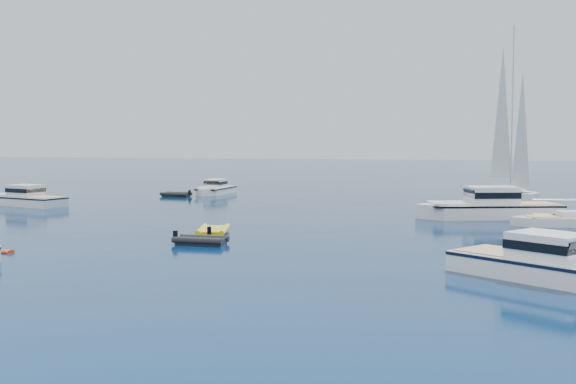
# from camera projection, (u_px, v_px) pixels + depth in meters

# --- Properties ---
(ground) EXTENTS (400.00, 400.00, 0.00)m
(ground) POSITION_uv_depth(u_px,v_px,m) (190.00, 312.00, 25.09)
(ground) COLOR navy
(ground) RESTS_ON ground
(motor_cruiser_right) EXTENTS (9.89, 8.37, 2.63)m
(motor_cruiser_right) POSITION_uv_depth(u_px,v_px,m) (552.00, 281.00, 30.55)
(motor_cruiser_right) COLOR white
(motor_cruiser_right) RESTS_ON ground
(motor_cruiser_centre) EXTENTS (12.49, 7.05, 3.13)m
(motor_cruiser_centre) POSITION_uv_depth(u_px,v_px,m) (488.00, 218.00, 55.20)
(motor_cruiser_centre) COLOR silver
(motor_cruiser_centre) RESTS_ON ground
(motor_cruiser_far_l) EXTENTS (9.86, 5.36, 2.47)m
(motor_cruiser_far_l) POSITION_uv_depth(u_px,v_px,m) (25.00, 206.00, 65.74)
(motor_cruiser_far_l) COLOR silver
(motor_cruiser_far_l) RESTS_ON ground
(motor_cruiser_horizon) EXTENTS (2.76, 8.14, 2.11)m
(motor_cruiser_horizon) POSITION_uv_depth(u_px,v_px,m) (215.00, 194.00, 79.98)
(motor_cruiser_horizon) COLOR white
(motor_cruiser_horizon) RESTS_ON ground
(sailboat_centre) EXTENTS (9.77, 4.70, 13.89)m
(sailboat_centre) POSITION_uv_depth(u_px,v_px,m) (574.00, 226.00, 50.37)
(sailboat_centre) COLOR silver
(sailboat_centre) RESTS_ON ground
(sailboat_sails_r) EXTENTS (7.85, 12.76, 18.34)m
(sailboat_sails_r) POSITION_uv_depth(u_px,v_px,m) (505.00, 198.00, 74.86)
(sailboat_sails_r) COLOR white
(sailboat_sails_r) RESTS_ON ground
(tender_yellow) EXTENTS (3.13, 4.52, 0.95)m
(tender_yellow) POSITION_uv_depth(u_px,v_px,m) (213.00, 234.00, 45.76)
(tender_yellow) COLOR #D5C50C
(tender_yellow) RESTS_ON ground
(tender_grey_near) EXTENTS (3.22, 1.85, 0.95)m
(tender_grey_near) POSITION_uv_depth(u_px,v_px,m) (201.00, 244.00, 41.35)
(tender_grey_near) COLOR black
(tender_grey_near) RESTS_ON ground
(tender_grey_far) EXTENTS (3.49, 2.23, 0.95)m
(tender_grey_far) POSITION_uv_depth(u_px,v_px,m) (176.00, 197.00, 76.35)
(tender_grey_far) COLOR black
(tender_grey_far) RESTS_ON ground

